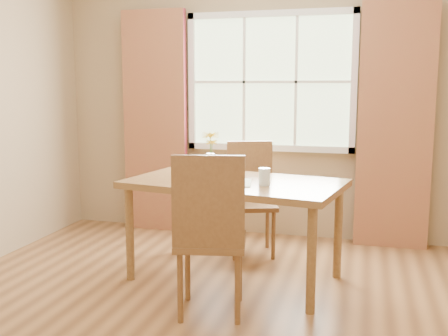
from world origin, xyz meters
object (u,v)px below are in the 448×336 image
chair_near (210,229)px  chair_far (251,192)px  croissant_sandwich (219,171)px  flower_vase (211,149)px  dining_table (235,191)px  water_glass (264,177)px

chair_near → chair_far: chair_near is taller
chair_far → croissant_sandwich: chair_far is taller
flower_vase → dining_table: bearing=-43.3°
dining_table → chair_near: bearing=-78.3°
chair_near → flower_vase: 1.07m
chair_far → dining_table: bearing=-107.1°
water_glass → flower_vase: 0.65m
dining_table → water_glass: bearing=-17.6°
chair_far → croissant_sandwich: 0.85m
dining_table → chair_near: (0.02, -0.71, -0.11)m
chair_far → water_glass: chair_far is taller
chair_far → water_glass: bearing=-90.9°
chair_far → croissant_sandwich: (-0.07, -0.79, 0.31)m
chair_far → flower_vase: size_ratio=2.88×
dining_table → water_glass: (0.25, -0.13, 0.14)m
chair_far → flower_vase: (-0.23, -0.45, 0.43)m
dining_table → chair_near: size_ratio=1.61×
croissant_sandwich → water_glass: (0.35, -0.04, -0.02)m
croissant_sandwich → flower_vase: 0.39m
croissant_sandwich → water_glass: croissant_sandwich is taller
dining_table → chair_near: chair_near is taller
chair_far → water_glass: size_ratio=7.92×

